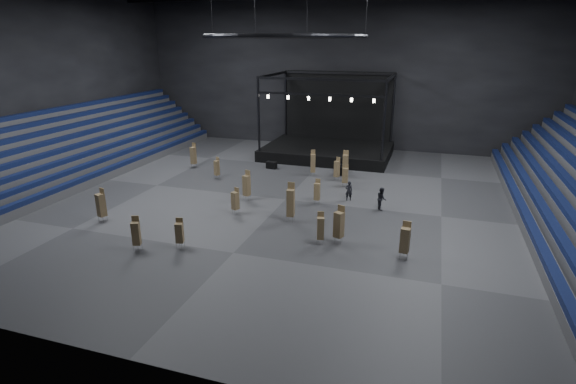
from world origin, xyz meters
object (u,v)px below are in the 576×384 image
(chair_stack_10, at_px, (345,163))
(flight_case_right, at_px, (342,171))
(chair_stack_2, at_px, (217,168))
(chair_stack_8, at_px, (313,163))
(chair_stack_7, at_px, (405,239))
(flight_case_left, at_px, (272,165))
(chair_stack_15, at_px, (235,200))
(stage, at_px, (329,143))
(chair_stack_4, at_px, (345,175))
(chair_stack_1, at_px, (136,233))
(man_center, at_px, (349,191))
(flight_case_mid, at_px, (341,168))
(chair_stack_9, at_px, (179,232))
(chair_stack_0, at_px, (101,204))
(chair_stack_3, at_px, (339,224))
(chair_stack_6, at_px, (337,169))
(chair_stack_14, at_px, (247,185))
(chair_stack_13, at_px, (193,155))
(crew_member, at_px, (382,199))
(chair_stack_12, at_px, (291,202))
(chair_stack_5, at_px, (321,228))

(chair_stack_10, bearing_deg, flight_case_right, 120.32)
(chair_stack_2, relative_size, chair_stack_8, 0.81)
(chair_stack_7, distance_m, chair_stack_8, 18.31)
(flight_case_left, bearing_deg, chair_stack_15, -82.29)
(stage, xyz_separation_m, chair_stack_2, (-8.19, -12.52, -0.36))
(chair_stack_4, xyz_separation_m, chair_stack_15, (-6.70, -9.28, 0.00))
(chair_stack_1, bearing_deg, chair_stack_15, 43.98)
(chair_stack_2, distance_m, man_center, 13.46)
(man_center, bearing_deg, stage, -88.71)
(chair_stack_15, bearing_deg, stage, 105.35)
(flight_case_left, relative_size, flight_case_right, 0.87)
(flight_case_mid, bearing_deg, chair_stack_9, -106.91)
(man_center, bearing_deg, chair_stack_0, 14.14)
(chair_stack_3, height_order, chair_stack_6, chair_stack_3)
(chair_stack_6, xyz_separation_m, chair_stack_14, (-5.97, -7.81, 0.16))
(chair_stack_2, height_order, chair_stack_13, chair_stack_13)
(chair_stack_1, distance_m, chair_stack_9, 2.68)
(chair_stack_8, height_order, chair_stack_10, chair_stack_10)
(chair_stack_1, distance_m, crew_member, 18.48)
(chair_stack_0, distance_m, chair_stack_2, 12.84)
(flight_case_right, distance_m, chair_stack_13, 15.53)
(man_center, bearing_deg, chair_stack_1, 32.83)
(flight_case_right, relative_size, chair_stack_8, 0.48)
(chair_stack_13, bearing_deg, flight_case_right, 18.19)
(chair_stack_7, bearing_deg, chair_stack_10, 120.41)
(chair_stack_13, bearing_deg, chair_stack_9, -52.61)
(chair_stack_0, bearing_deg, chair_stack_14, 61.93)
(chair_stack_0, relative_size, chair_stack_12, 0.86)
(flight_case_right, bearing_deg, chair_stack_5, -83.64)
(chair_stack_4, xyz_separation_m, crew_member, (3.84, -4.81, -0.22))
(chair_stack_6, bearing_deg, chair_stack_5, -59.49)
(chair_stack_5, bearing_deg, chair_stack_6, 81.24)
(chair_stack_8, relative_size, man_center, 1.57)
(flight_case_left, distance_m, chair_stack_15, 13.09)
(chair_stack_0, relative_size, chair_stack_2, 1.22)
(chair_stack_1, xyz_separation_m, chair_stack_7, (16.27, 4.03, 0.08))
(chair_stack_12, bearing_deg, crew_member, 30.55)
(flight_case_mid, height_order, chair_stack_9, chair_stack_9)
(flight_case_left, height_order, chair_stack_8, chair_stack_8)
(man_center, bearing_deg, chair_stack_5, 71.09)
(chair_stack_4, distance_m, chair_stack_10, 3.10)
(chair_stack_14, bearing_deg, chair_stack_10, 69.33)
(chair_stack_7, relative_size, chair_stack_13, 0.92)
(chair_stack_2, distance_m, chair_stack_9, 15.28)
(chair_stack_0, xyz_separation_m, chair_stack_13, (-0.95, 15.24, 0.00))
(crew_member, bearing_deg, chair_stack_4, 22.83)
(chair_stack_9, bearing_deg, chair_stack_0, 147.52)
(chair_stack_3, xyz_separation_m, chair_stack_13, (-18.27, 13.53, -0.02))
(flight_case_left, distance_m, flight_case_right, 7.48)
(flight_case_left, bearing_deg, chair_stack_14, -82.12)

